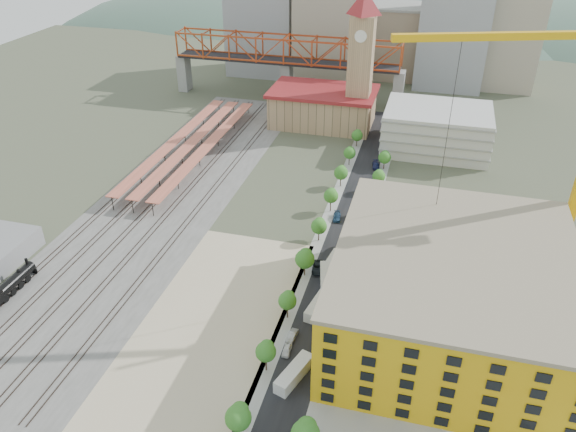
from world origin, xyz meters
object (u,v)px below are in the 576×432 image
(site_trailer_d, at_px, (332,263))
(car_0, at_px, (287,350))
(locomotive, at_px, (5,291))
(site_trailer_b, at_px, (317,306))
(construction_building, at_px, (451,292))
(site_trailer_c, at_px, (326,279))
(clock_tower, at_px, (361,50))
(site_trailer_a, at_px, (294,374))

(site_trailer_d, distance_m, car_0, 29.64)
(locomotive, bearing_deg, site_trailer_b, 11.48)
(construction_building, bearing_deg, site_trailer_b, -177.23)
(site_trailer_c, distance_m, site_trailer_d, 6.73)
(site_trailer_d, bearing_deg, clock_tower, 103.93)
(site_trailer_a, xyz_separation_m, site_trailer_d, (0.00, 35.54, -0.14))
(construction_building, distance_m, site_trailer_b, 27.29)
(locomotive, height_order, site_trailer_b, locomotive)
(site_trailer_d, bearing_deg, site_trailer_b, -81.44)
(site_trailer_d, bearing_deg, car_0, -87.25)
(construction_building, bearing_deg, car_0, -153.18)
(clock_tower, xyz_separation_m, construction_building, (34.00, -99.99, -19.29))
(site_trailer_c, relative_size, car_0, 2.66)
(site_trailer_a, bearing_deg, site_trailer_c, 108.23)
(clock_tower, bearing_deg, site_trailer_b, -85.48)
(site_trailer_b, xyz_separation_m, site_trailer_c, (0.00, 9.36, 0.16))
(construction_building, relative_size, site_trailer_a, 5.18)
(site_trailer_b, xyz_separation_m, site_trailer_d, (0.00, 16.08, -0.03))
(site_trailer_a, bearing_deg, locomotive, -167.01)
(locomotive, xyz_separation_m, site_trailer_b, (66.00, 13.40, -0.73))
(site_trailer_d, bearing_deg, site_trailer_c, -81.44)
(clock_tower, distance_m, site_trailer_c, 96.20)
(site_trailer_d, bearing_deg, site_trailer_a, -81.44)
(site_trailer_b, relative_size, site_trailer_c, 0.89)
(site_trailer_b, height_order, car_0, site_trailer_b)
(site_trailer_c, xyz_separation_m, car_0, (-3.00, -22.76, -0.74))
(construction_building, distance_m, site_trailer_d, 31.03)
(locomotive, relative_size, site_trailer_a, 2.16)
(site_trailer_b, bearing_deg, construction_building, 13.66)
(clock_tower, xyz_separation_m, site_trailer_c, (8.00, -91.90, -27.31))
(construction_building, relative_size, site_trailer_b, 5.63)
(construction_building, bearing_deg, clock_tower, 108.78)
(clock_tower, distance_m, locomotive, 131.24)
(locomotive, bearing_deg, site_trailer_d, 24.07)
(site_trailer_a, relative_size, car_0, 2.56)
(site_trailer_c, bearing_deg, car_0, -110.83)
(clock_tower, bearing_deg, car_0, -87.50)
(construction_building, xyz_separation_m, locomotive, (-92.00, -14.66, -7.45))
(construction_building, bearing_deg, site_trailer_c, 162.70)
(construction_building, relative_size, car_0, 13.26)
(site_trailer_b, relative_size, car_0, 2.36)
(clock_tower, distance_m, site_trailer_a, 124.03)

